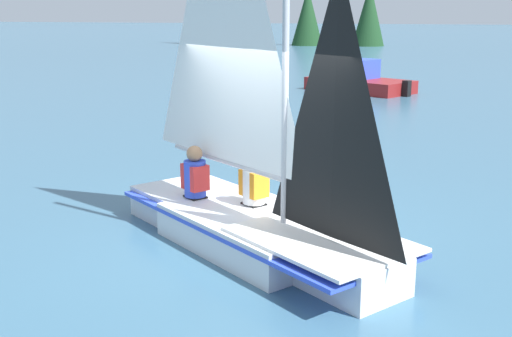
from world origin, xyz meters
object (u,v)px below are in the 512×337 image
at_px(sailboat_main, 253,189).
at_px(sailor_helm, 254,191).
at_px(sailor_crew, 195,184).
at_px(motorboat_distant, 358,80).

bearing_deg(sailboat_main, sailor_helm, 140.37).
bearing_deg(sailor_crew, sailor_helm, 30.01).
height_order(sailboat_main, sailor_helm, sailboat_main).
relative_size(sailor_helm, motorboat_distant, 0.27).
bearing_deg(sailor_crew, sailboat_main, 10.92).
bearing_deg(sailor_helm, motorboat_distant, 128.47).
height_order(sailboat_main, motorboat_distant, sailboat_main).
xyz_separation_m(sailboat_main, sailor_crew, (-0.95, 0.47, -0.13)).
bearing_deg(sailor_crew, motorboat_distant, 125.37).
distance_m(sailor_crew, motorboat_distant, 16.00).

